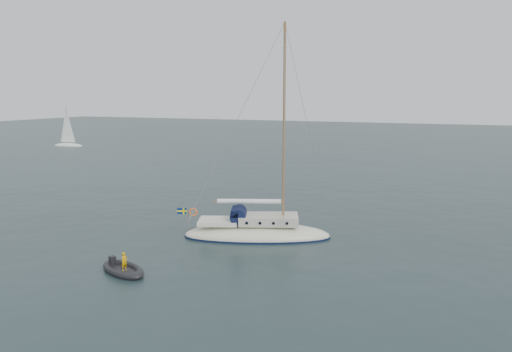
% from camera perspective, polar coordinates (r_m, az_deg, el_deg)
% --- Properties ---
extents(ground, '(300.00, 300.00, 0.00)m').
position_cam_1_polar(ground, '(32.02, 3.61, -8.53)').
color(ground, black).
rests_on(ground, ground).
extents(sailboat, '(10.60, 3.17, 15.10)m').
position_cam_1_polar(sailboat, '(34.46, 0.14, -5.24)').
color(sailboat, beige).
rests_on(sailboat, ground).
extents(dinghy, '(2.54, 1.15, 0.36)m').
position_cam_1_polar(dinghy, '(35.45, -3.87, -6.49)').
color(dinghy, '#4D4D52').
rests_on(dinghy, ground).
extents(rib, '(3.45, 1.57, 1.23)m').
position_cam_1_polar(rib, '(29.16, -14.98, -10.24)').
color(rib, black).
rests_on(rib, ground).
extents(distant_yacht_a, '(6.10, 3.25, 8.09)m').
position_cam_1_polar(distant_yacht_a, '(102.28, -20.77, 5.15)').
color(distant_yacht_a, white).
rests_on(distant_yacht_a, ground).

